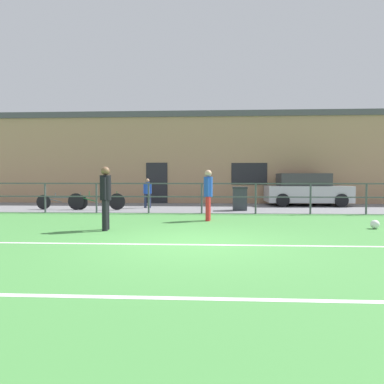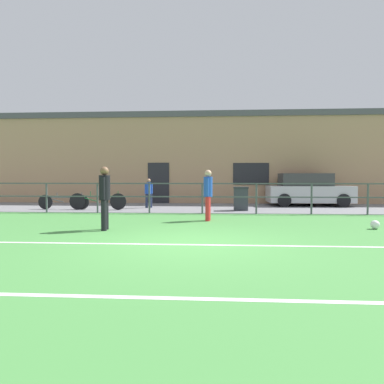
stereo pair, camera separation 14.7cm
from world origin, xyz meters
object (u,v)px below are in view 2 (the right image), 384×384
(player_striker, at_px, (208,192))
(soccer_ball_match, at_px, (375,225))
(bicycle_parked_1, at_px, (63,202))
(spectator_child, at_px, (149,191))
(trash_bin_0, at_px, (241,198))
(parked_car_red, at_px, (308,190))
(bicycle_parked_0, at_px, (98,201))
(player_goalkeeper, at_px, (105,194))

(player_striker, xyz_separation_m, soccer_ball_match, (4.45, -1.53, -0.79))
(player_striker, bearing_deg, bicycle_parked_1, 66.76)
(spectator_child, height_order, trash_bin_0, spectator_child)
(parked_car_red, bearing_deg, bicycle_parked_0, -163.28)
(parked_car_red, height_order, bicycle_parked_1, parked_car_red)
(bicycle_parked_0, distance_m, bicycle_parked_1, 1.48)
(player_goalkeeper, height_order, bicycle_parked_1, player_goalkeeper)
(trash_bin_0, bearing_deg, parked_car_red, 38.92)
(bicycle_parked_0, distance_m, trash_bin_0, 5.89)
(player_striker, distance_m, bicycle_parked_0, 5.71)
(player_goalkeeper, xyz_separation_m, spectator_child, (-0.08, 6.49, -0.19))
(parked_car_red, xyz_separation_m, bicycle_parked_0, (-9.21, -2.77, -0.37))
(player_goalkeeper, distance_m, soccer_ball_match, 7.15)
(player_striker, distance_m, bicycle_parked_1, 6.99)
(spectator_child, relative_size, trash_bin_0, 1.34)
(parked_car_red, bearing_deg, bicycle_parked_1, -165.75)
(player_striker, height_order, parked_car_red, player_striker)
(trash_bin_0, bearing_deg, player_striker, -110.35)
(bicycle_parked_0, bearing_deg, trash_bin_0, 0.85)
(spectator_child, height_order, bicycle_parked_1, spectator_child)
(player_goalkeeper, xyz_separation_m, soccer_ball_match, (7.07, 0.65, -0.82))
(spectator_child, relative_size, parked_car_red, 0.33)
(player_goalkeeper, relative_size, parked_car_red, 0.43)
(spectator_child, bearing_deg, soccer_ball_match, 128.88)
(player_goalkeeper, relative_size, bicycle_parked_1, 0.76)
(soccer_ball_match, distance_m, trash_bin_0, 5.86)
(player_striker, distance_m, parked_car_red, 7.57)
(player_striker, height_order, soccer_ball_match, player_striker)
(soccer_ball_match, bearing_deg, bicycle_parked_0, 152.19)
(player_goalkeeper, height_order, trash_bin_0, player_goalkeeper)
(player_goalkeeper, relative_size, bicycle_parked_0, 0.69)
(soccer_ball_match, xyz_separation_m, spectator_child, (-7.15, 5.84, 0.63))
(player_goalkeeper, bearing_deg, spectator_child, 175.30)
(bicycle_parked_0, relative_size, trash_bin_0, 2.50)
(player_striker, height_order, bicycle_parked_1, player_striker)
(player_goalkeeper, xyz_separation_m, trash_bin_0, (3.87, 5.54, -0.43))
(player_striker, relative_size, trash_bin_0, 1.67)
(player_goalkeeper, height_order, spectator_child, player_goalkeeper)
(player_striker, bearing_deg, trash_bin_0, -15.07)
(player_goalkeeper, bearing_deg, parked_car_red, 133.40)
(spectator_child, distance_m, bicycle_parked_1, 3.58)
(bicycle_parked_1, bearing_deg, bicycle_parked_0, -2.06)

